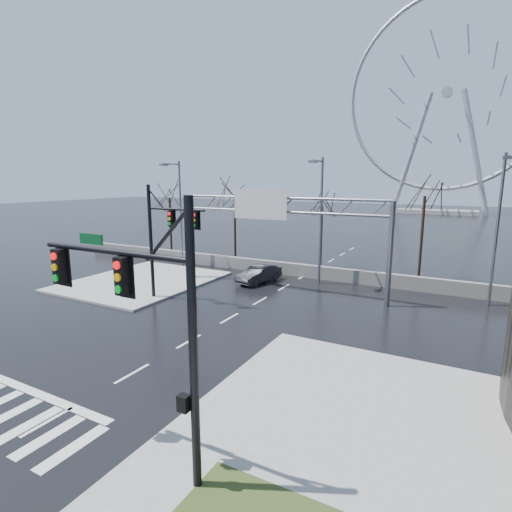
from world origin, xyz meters
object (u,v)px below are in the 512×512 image
Objects in this scene: car at (259,274)px; signal_mast_near at (150,313)px; signal_mast_far at (163,232)px; ferris_wheel at (447,101)px; sign_gantry at (274,223)px.

signal_mast_near is at bearing -57.72° from car.
signal_mast_far is (-11.01, 13.00, -0.04)m from signal_mast_near.
ferris_wheel is at bearing 90.08° from signal_mast_near.
ferris_wheel is (5.38, 80.04, 20.95)m from sign_gantry.
signal_mast_far is at bearing 130.26° from signal_mast_near.
ferris_wheel is at bearing 96.58° from car.
ferris_wheel is 82.83m from car.
signal_mast_near is 101.29m from ferris_wheel.
signal_mast_far reaches higher than sign_gantry.
signal_mast_far reaches higher than car.
sign_gantry is (5.49, 6.00, 0.35)m from signal_mast_far.
ferris_wheel reaches higher than signal_mast_far.
ferris_wheel is at bearing 86.16° from sign_gantry.
signal_mast_far is 0.49× the size of sign_gantry.
signal_mast_near is at bearing -89.92° from ferris_wheel.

